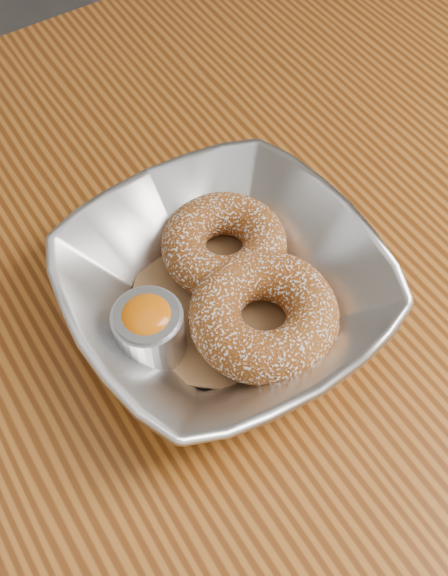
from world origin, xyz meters
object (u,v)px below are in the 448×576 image
serving_bowl (224,289)px  donut_front (264,315)px  ramekin (149,329)px  table (190,364)px  donut_back (224,245)px

serving_bowl → donut_front: (0.01, -0.04, 0.00)m
ramekin → donut_front: bearing=-22.4°
table → donut_back: 0.14m
table → donut_front: bearing=-57.5°
donut_front → table: bearing=122.5°
ramekin → table: bearing=29.1°
donut_front → ramekin: 0.08m
table → donut_front: size_ratio=10.90×
serving_bowl → table: bearing=140.0°
table → ramekin: bearing=-150.9°
serving_bowl → ramekin: 0.07m
serving_bowl → donut_front: 0.04m
donut_back → ramekin: bearing=-156.1°
table → donut_back: bearing=18.9°
serving_bowl → donut_back: size_ratio=2.35×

